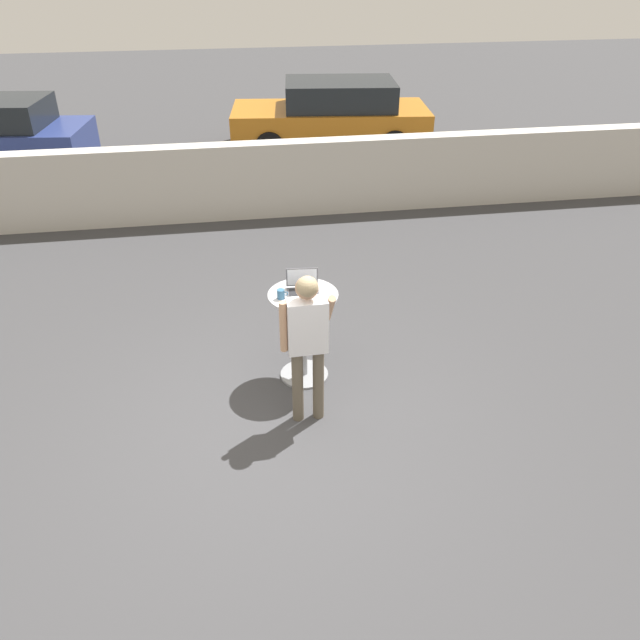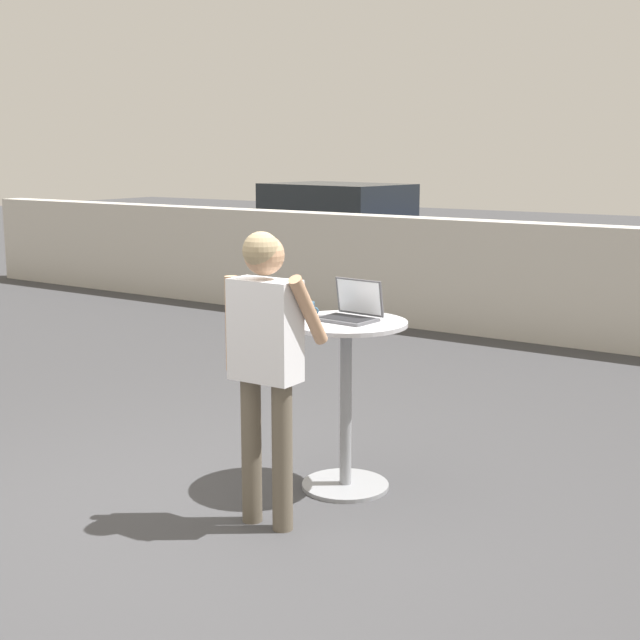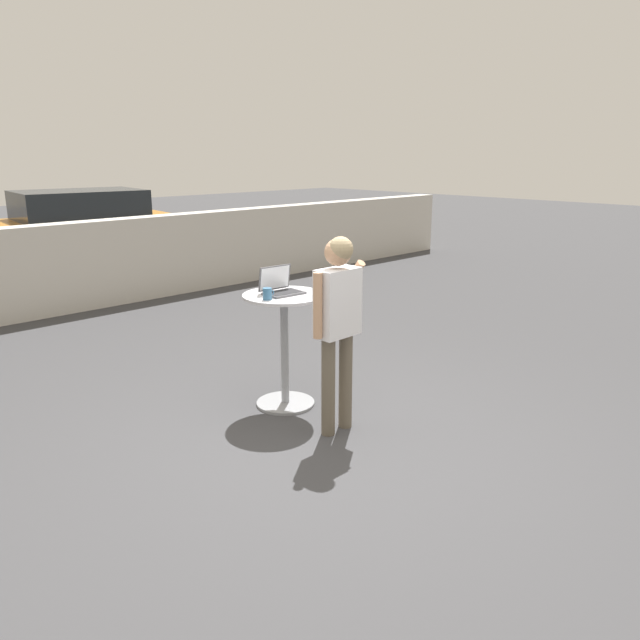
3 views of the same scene
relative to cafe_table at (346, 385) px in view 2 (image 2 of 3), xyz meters
The scene contains 7 objects.
ground_plane 1.14m from the cafe_table, 113.50° to the right, with size 50.00×50.00×0.00m, color #3D3D3F.
pavement_kerb 4.74m from the cafe_table, 94.59° to the left, with size 17.79×0.35×1.25m.
cafe_table is the anchor object (origin of this frame).
laptop 0.44m from the cafe_table, 85.74° to the left, with size 0.34×0.29×0.23m.
coffee_mug 0.50m from the cafe_table, 166.27° to the right, with size 0.11×0.08×0.10m.
standing_person 0.79m from the cafe_table, 94.72° to the right, with size 0.51×0.36×1.60m.
parked_car_further_down 9.35m from the cafe_table, 123.96° to the left, with size 4.13×2.21×1.48m.
Camera 2 is at (3.10, -3.43, 2.00)m, focal length 50.00 mm.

